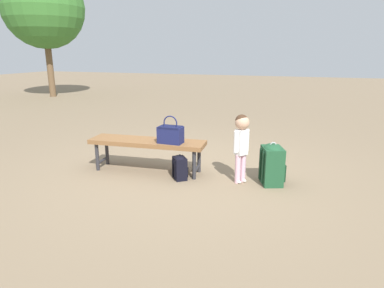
{
  "coord_description": "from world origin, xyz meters",
  "views": [
    {
      "loc": [
        1.5,
        -4.04,
        1.62
      ],
      "look_at": [
        0.14,
        -0.04,
        0.45
      ],
      "focal_mm": 31.33,
      "sensor_mm": 36.0,
      "label": 1
    }
  ],
  "objects": [
    {
      "name": "ground_plane",
      "position": [
        0.0,
        0.0,
        0.0
      ],
      "size": [
        40.0,
        40.0,
        0.0
      ],
      "primitive_type": "plane",
      "color": "#7F6B51",
      "rests_on": "ground"
    },
    {
      "name": "park_bench",
      "position": [
        -0.51,
        -0.05,
        0.39
      ],
      "size": [
        1.63,
        0.52,
        0.45
      ],
      "color": "brown",
      "rests_on": "ground"
    },
    {
      "name": "handbag",
      "position": [
        -0.15,
        -0.09,
        0.58
      ],
      "size": [
        0.32,
        0.19,
        0.37
      ],
      "color": "#191E4C",
      "rests_on": "park_bench"
    },
    {
      "name": "child_standing",
      "position": [
        0.78,
        -0.04,
        0.58
      ],
      "size": [
        0.18,
        0.2,
        0.88
      ],
      "color": "#E5B2C6",
      "rests_on": "ground"
    },
    {
      "name": "backpack_large",
      "position": [
        1.17,
        0.04,
        0.27
      ],
      "size": [
        0.35,
        0.39,
        0.55
      ],
      "color": "#1E4C2D",
      "rests_on": "ground"
    },
    {
      "name": "backpack_small",
      "position": [
        0.02,
        -0.19,
        0.17
      ],
      "size": [
        0.24,
        0.25,
        0.34
      ],
      "color": "black",
      "rests_on": "ground"
    },
    {
      "name": "tree_mid",
      "position": [
        -7.5,
        6.2,
        3.1
      ],
      "size": [
        2.81,
        2.81,
        4.52
      ],
      "color": "brown",
      "rests_on": "ground"
    }
  ]
}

